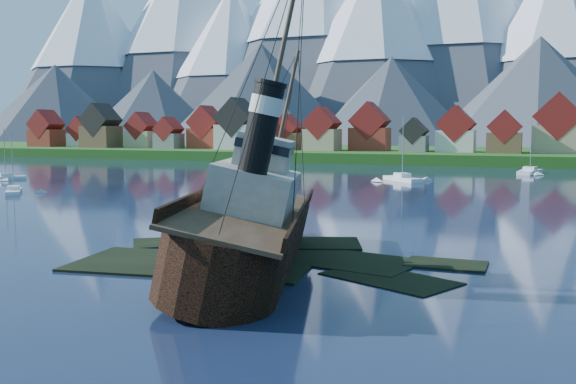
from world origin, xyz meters
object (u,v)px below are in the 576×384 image
(sailboat_e, at_px, (530,172))
(sailboat_a, at_px, (14,192))
(tugboat_wreck, at_px, (250,224))
(sailboat_c, at_px, (402,180))
(sailboat_b, at_px, (6,178))

(sailboat_e, bearing_deg, sailboat_a, -121.50)
(sailboat_a, height_order, sailboat_e, sailboat_e)
(tugboat_wreck, bearing_deg, sailboat_c, 76.87)
(sailboat_b, xyz_separation_m, sailboat_e, (97.10, 55.34, 0.04))
(tugboat_wreck, relative_size, sailboat_e, 2.37)
(tugboat_wreck, bearing_deg, sailboat_b, 129.13)
(sailboat_b, relative_size, sailboat_c, 0.80)
(sailboat_a, distance_m, sailboat_b, 29.36)
(sailboat_a, relative_size, sailboat_e, 0.75)
(tugboat_wreck, xyz_separation_m, sailboat_b, (-78.56, 54.39, -2.86))
(sailboat_a, distance_m, sailboat_c, 69.38)
(sailboat_a, relative_size, sailboat_b, 0.92)
(sailboat_c, xyz_separation_m, sailboat_e, (22.77, 30.20, -0.01))
(sailboat_a, height_order, sailboat_c, sailboat_c)
(sailboat_b, bearing_deg, sailboat_a, -7.24)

